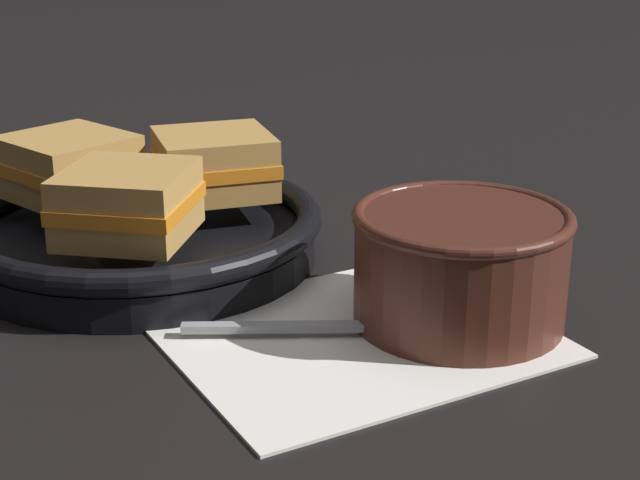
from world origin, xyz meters
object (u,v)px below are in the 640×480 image
at_px(spoon, 386,326).
at_px(sandwich_far_left, 69,166).
at_px(skillet, 141,234).
at_px(sandwich_near_right, 214,164).
at_px(soup_bowl, 461,261).
at_px(sandwich_near_left, 128,203).

relative_size(spoon, sandwich_far_left, 1.57).
xyz_separation_m(spoon, sandwich_far_left, (-0.07, 0.27, 0.06)).
relative_size(skillet, sandwich_near_right, 2.42).
xyz_separation_m(spoon, skillet, (-0.05, 0.21, 0.01)).
relative_size(soup_bowl, skillet, 0.51).
xyz_separation_m(skillet, sandwich_far_left, (-0.02, 0.06, 0.04)).
height_order(soup_bowl, sandwich_far_left, sandwich_far_left).
relative_size(soup_bowl, sandwich_near_right, 1.24).
height_order(spoon, sandwich_far_left, sandwich_far_left).
relative_size(skillet, sandwich_far_left, 2.79).
bearing_deg(spoon, soup_bowl, 23.21).
height_order(sandwich_near_left, sandwich_near_right, same).
relative_size(skillet, sandwich_near_left, 2.26).
bearing_deg(sandwich_near_right, soup_bowl, -81.18).
distance_m(soup_bowl, sandwich_near_right, 0.22).
xyz_separation_m(spoon, sandwich_near_left, (-0.08, 0.16, 0.06)).
xyz_separation_m(soup_bowl, skillet, (-0.10, 0.22, -0.02)).
relative_size(spoon, sandwich_near_left, 1.27).
height_order(soup_bowl, spoon, soup_bowl).
xyz_separation_m(skillet, sandwich_near_left, (-0.04, -0.05, 0.04)).
bearing_deg(skillet, sandwich_near_left, -126.50).
relative_size(sandwich_near_right, sandwich_far_left, 1.15).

